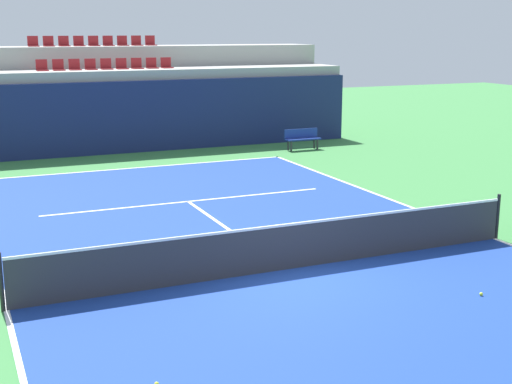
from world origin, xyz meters
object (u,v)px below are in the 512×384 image
at_px(tennis_net, 286,246).
at_px(player_bench, 302,137).
at_px(tennis_ball_0, 157,384).
at_px(tennis_ball_1, 481,294).

distance_m(tennis_net, player_bench, 14.94).
xyz_separation_m(player_bench, tennis_ball_0, (-10.90, -16.81, -0.46)).
relative_size(tennis_ball_0, tennis_ball_1, 1.00).
xyz_separation_m(tennis_net, player_bench, (7.12, 13.13, -0.00)).
distance_m(tennis_net, tennis_ball_1, 3.87).
bearing_deg(tennis_ball_1, tennis_net, 133.80).
height_order(tennis_net, tennis_ball_0, tennis_net).
bearing_deg(tennis_net, tennis_ball_1, -46.20).
xyz_separation_m(tennis_net, tennis_ball_1, (2.66, -2.77, -0.47)).
relative_size(tennis_net, tennis_ball_1, 167.88).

